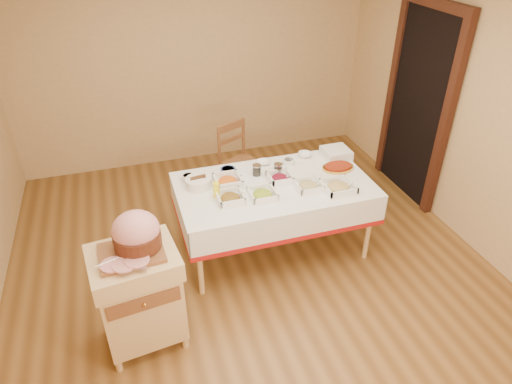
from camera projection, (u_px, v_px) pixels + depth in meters
room_shell at (253, 151)px, 3.66m from camera, size 5.00×5.00×5.00m
doorway at (419, 103)px, 5.05m from camera, size 0.09×1.10×2.20m
dining_table at (274, 198)px, 4.35m from camera, size 1.82×1.02×0.76m
butcher_cart at (139, 293)px, 3.43m from camera, size 0.68×0.59×0.88m
dining_chair at (240, 163)px, 5.19m from camera, size 0.55×0.54×0.93m
ham_on_board at (136, 235)px, 3.20m from camera, size 0.48×0.45×0.31m
serving_dish_a at (230, 198)px, 4.01m from camera, size 0.23×0.23×0.10m
serving_dish_b at (263, 194)px, 4.06m from camera, size 0.23×0.23×0.09m
serving_dish_c at (309, 186)px, 4.18m from camera, size 0.23×0.23×0.10m
serving_dish_d at (338, 187)px, 4.16m from camera, size 0.27×0.27×0.10m
serving_dish_e at (228, 181)px, 4.24m from camera, size 0.25×0.24×0.12m
serving_dish_f at (280, 178)px, 4.30m from camera, size 0.23×0.21×0.10m
small_bowl_left at (188, 177)px, 4.30m from camera, size 0.12×0.12×0.06m
small_bowl_mid at (228, 171)px, 4.40m from camera, size 0.15×0.15×0.06m
small_bowl_right at (288, 161)px, 4.57m from camera, size 0.11×0.11×0.06m
bowl_white_imported at (263, 162)px, 4.58m from camera, size 0.14×0.14×0.03m
bowl_small_imported at (305, 155)px, 4.72m from camera, size 0.18×0.18×0.04m
preserve_jar_left at (257, 170)px, 4.38m from camera, size 0.09×0.09×0.11m
preserve_jar_right at (278, 170)px, 4.40m from camera, size 0.09×0.09×0.11m
mustard_bottle at (216, 189)px, 4.03m from camera, size 0.06×0.06×0.18m
bread_basket at (198, 182)px, 4.20m from camera, size 0.24×0.24×0.11m
plate_stack at (336, 153)px, 4.69m from camera, size 0.26×0.26×0.10m
brass_platter at (338, 167)px, 4.50m from camera, size 0.32×0.23×0.04m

